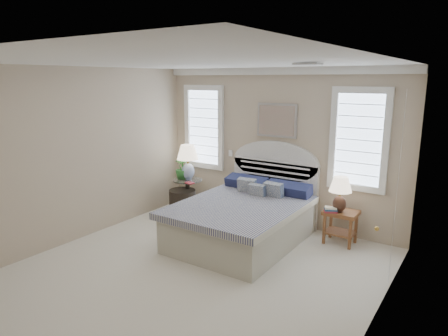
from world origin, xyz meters
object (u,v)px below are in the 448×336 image
bed (245,217)px  lamp_right (340,190)px  nightstand_right (341,220)px  floor_pot (182,202)px  side_table_left (188,192)px  lamp_left (188,158)px

bed → lamp_right: 1.51m
nightstand_right → floor_pot: bearing=-175.0°
floor_pot → lamp_right: 3.01m
side_table_left → floor_pot: 0.22m
nightstand_right → lamp_left: size_ratio=0.79×
bed → side_table_left: 1.75m
nightstand_right → lamp_right: 0.48m
side_table_left → lamp_right: 2.97m
bed → lamp_right: size_ratio=4.12×
side_table_left → floor_pot: side_table_left is taller
floor_pot → lamp_left: (-0.01, 0.20, 0.81)m
floor_pot → lamp_right: size_ratio=0.91×
floor_pot → bed: bearing=-14.8°
bed → nightstand_right: (1.30, 0.69, 0.00)m
nightstand_right → floor_pot: size_ratio=1.05×
bed → lamp_left: bearing=159.1°
bed → floor_pot: size_ratio=4.51×
nightstand_right → floor_pot: (-2.95, -0.26, -0.16)m
side_table_left → lamp_left: size_ratio=0.94×
floor_pot → lamp_right: lamp_right is taller
floor_pot → nightstand_right: bearing=5.0°
bed → floor_pot: 1.72m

